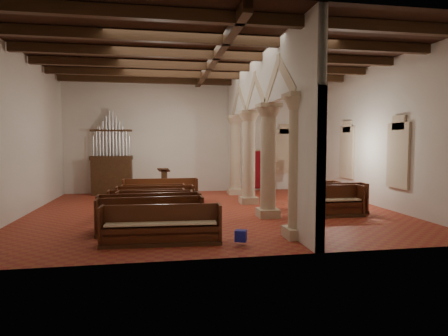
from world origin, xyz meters
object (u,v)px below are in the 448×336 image
processional_banner (296,180)px  lectern (164,184)px  aisle_pew_0 (335,206)px  pipe_organ (112,168)px  nave_pew_0 (161,231)px

processional_banner → lectern: bearing=159.1°
lectern → aisle_pew_0: lectern is taller
processional_banner → pipe_organ: bearing=156.6°
lectern → aisle_pew_0: size_ratio=0.70×
pipe_organ → lectern: pipe_organ is taller
aisle_pew_0 → lectern: bearing=133.4°
lectern → nave_pew_0: lectern is taller
processional_banner → aisle_pew_0: bearing=-109.8°
pipe_organ → lectern: (2.66, -0.76, -0.79)m
pipe_organ → lectern: bearing=-16.0°
aisle_pew_0 → nave_pew_0: bearing=-156.2°
lectern → processional_banner: 6.79m
processional_banner → nave_pew_0: 10.87m
nave_pew_0 → aisle_pew_0: (6.29, 2.75, 0.04)m
lectern → aisle_pew_0: bearing=-30.8°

